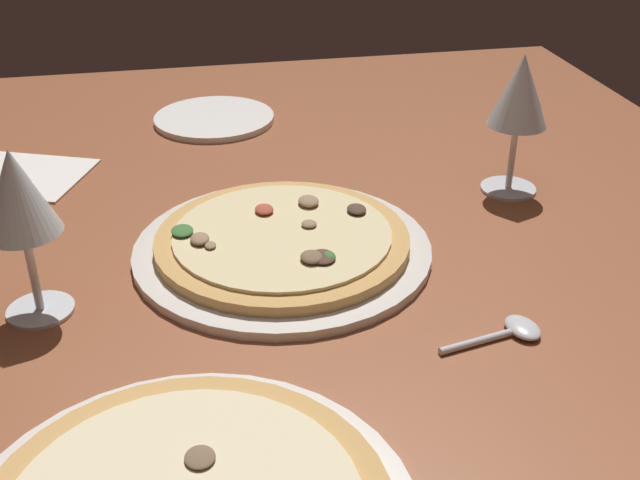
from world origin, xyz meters
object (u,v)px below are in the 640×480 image
object	(u,v)px
side_plate	(214,119)
spoon	(512,331)
wine_glass_near	(520,96)
pizza_main	(282,244)
wine_glass_far	(18,196)
paper_menu	(9,175)

from	to	relation	value
side_plate	spoon	size ratio (longest dim) A/B	1.73
side_plate	spoon	world-z (taller)	spoon
wine_glass_near	side_plate	world-z (taller)	wine_glass_near
pizza_main	wine_glass_far	world-z (taller)	wine_glass_far
wine_glass_far	paper_menu	distance (cm)	35.24
pizza_main	wine_glass_far	xyz separation A→B (cm)	(5.82, -24.13, 10.81)
wine_glass_near	spoon	distance (cm)	32.91
side_plate	paper_menu	size ratio (longest dim) A/B	0.91
pizza_main	paper_menu	xyz separation A→B (cm)	(-26.59, -31.30, -1.03)
wine_glass_far	spoon	xyz separation A→B (cm)	(12.71, 42.07, -11.53)
pizza_main	paper_menu	bearing A→B (deg)	-130.35
wine_glass_near	paper_menu	bearing A→B (deg)	-105.29
spoon	wine_glass_far	bearing A→B (deg)	-106.80
paper_menu	spoon	world-z (taller)	spoon
wine_glass_near	spoon	xyz separation A→B (cm)	(28.42, -11.83, -11.64)
wine_glass_far	paper_menu	bearing A→B (deg)	-167.52
pizza_main	wine_glass_near	distance (cm)	33.22
side_plate	paper_menu	distance (cm)	30.93
wine_glass_near	paper_menu	distance (cm)	64.43
wine_glass_far	pizza_main	bearing A→B (deg)	103.57
wine_glass_near	side_plate	xyz separation A→B (cm)	(-30.82, -33.56, -11.65)
wine_glass_near	wine_glass_far	bearing A→B (deg)	-73.74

